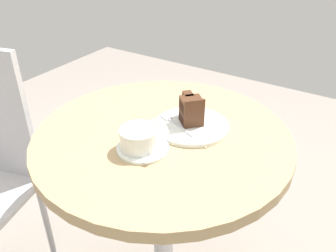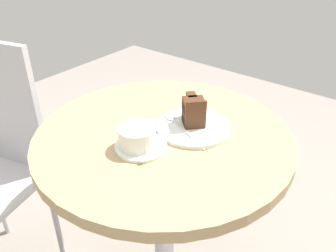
{
  "view_description": "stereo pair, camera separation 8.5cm",
  "coord_description": "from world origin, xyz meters",
  "px_view_note": "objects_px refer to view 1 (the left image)",
  "views": [
    {
      "loc": [
        -0.74,
        -0.49,
        1.32
      ],
      "look_at": [
        -0.01,
        -0.03,
        0.8
      ],
      "focal_mm": 38.0,
      "sensor_mm": 36.0,
      "label": 1
    },
    {
      "loc": [
        -0.69,
        -0.56,
        1.32
      ],
      "look_at": [
        -0.01,
        -0.03,
        0.8
      ],
      "focal_mm": 38.0,
      "sensor_mm": 36.0,
      "label": 2
    }
  ],
  "objects_px": {
    "saucer": "(142,148)",
    "teaspoon": "(152,154)",
    "coffee_cup": "(139,137)",
    "napkin": "(190,128)",
    "cake_slice": "(191,110)",
    "cake_plate": "(192,126)",
    "fork": "(173,122)"
  },
  "relations": [
    {
      "from": "saucer",
      "to": "teaspoon",
      "type": "distance_m",
      "value": 0.05
    },
    {
      "from": "coffee_cup",
      "to": "napkin",
      "type": "distance_m",
      "value": 0.18
    },
    {
      "from": "cake_slice",
      "to": "napkin",
      "type": "bearing_deg",
      "value": -155.71
    },
    {
      "from": "coffee_cup",
      "to": "cake_plate",
      "type": "distance_m",
      "value": 0.19
    },
    {
      "from": "coffee_cup",
      "to": "cake_plate",
      "type": "height_order",
      "value": "coffee_cup"
    },
    {
      "from": "coffee_cup",
      "to": "cake_slice",
      "type": "bearing_deg",
      "value": -16.39
    },
    {
      "from": "teaspoon",
      "to": "saucer",
      "type": "bearing_deg",
      "value": -119.8
    },
    {
      "from": "coffee_cup",
      "to": "napkin",
      "type": "relative_size",
      "value": 0.75
    },
    {
      "from": "coffee_cup",
      "to": "napkin",
      "type": "xyz_separation_m",
      "value": [
        0.17,
        -0.06,
        -0.04
      ]
    },
    {
      "from": "cake_plate",
      "to": "fork",
      "type": "relative_size",
      "value": 1.52
    },
    {
      "from": "cake_plate",
      "to": "fork",
      "type": "xyz_separation_m",
      "value": [
        -0.02,
        0.05,
        0.01
      ]
    },
    {
      "from": "coffee_cup",
      "to": "saucer",
      "type": "bearing_deg",
      "value": -61.0
    },
    {
      "from": "cake_plate",
      "to": "coffee_cup",
      "type": "bearing_deg",
      "value": 159.72
    },
    {
      "from": "saucer",
      "to": "cake_slice",
      "type": "relative_size",
      "value": 1.51
    },
    {
      "from": "saucer",
      "to": "cake_plate",
      "type": "bearing_deg",
      "value": -19.0
    },
    {
      "from": "teaspoon",
      "to": "fork",
      "type": "height_order",
      "value": "fork"
    },
    {
      "from": "cake_plate",
      "to": "fork",
      "type": "bearing_deg",
      "value": 115.32
    },
    {
      "from": "coffee_cup",
      "to": "teaspoon",
      "type": "height_order",
      "value": "coffee_cup"
    },
    {
      "from": "coffee_cup",
      "to": "cake_plate",
      "type": "bearing_deg",
      "value": -20.28
    },
    {
      "from": "cake_plate",
      "to": "napkin",
      "type": "height_order",
      "value": "cake_plate"
    },
    {
      "from": "cake_slice",
      "to": "cake_plate",
      "type": "bearing_deg",
      "value": -136.82
    },
    {
      "from": "cake_plate",
      "to": "fork",
      "type": "distance_m",
      "value": 0.06
    },
    {
      "from": "saucer",
      "to": "cake_slice",
      "type": "height_order",
      "value": "cake_slice"
    },
    {
      "from": "saucer",
      "to": "fork",
      "type": "xyz_separation_m",
      "value": [
        0.15,
        -0.01,
        0.01
      ]
    },
    {
      "from": "teaspoon",
      "to": "napkin",
      "type": "height_order",
      "value": "teaspoon"
    },
    {
      "from": "coffee_cup",
      "to": "cake_slice",
      "type": "height_order",
      "value": "cake_slice"
    },
    {
      "from": "cake_slice",
      "to": "napkin",
      "type": "distance_m",
      "value": 0.06
    },
    {
      "from": "teaspoon",
      "to": "cake_plate",
      "type": "distance_m",
      "value": 0.19
    },
    {
      "from": "fork",
      "to": "napkin",
      "type": "xyz_separation_m",
      "value": [
        0.02,
        -0.05,
        -0.01
      ]
    },
    {
      "from": "saucer",
      "to": "coffee_cup",
      "type": "bearing_deg",
      "value": 119.0
    },
    {
      "from": "cake_plate",
      "to": "napkin",
      "type": "bearing_deg",
      "value": 169.23
    },
    {
      "from": "teaspoon",
      "to": "cake_slice",
      "type": "height_order",
      "value": "cake_slice"
    }
  ]
}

